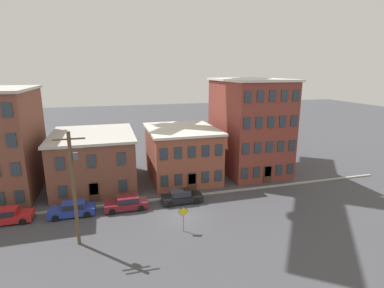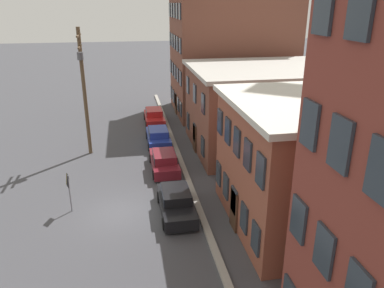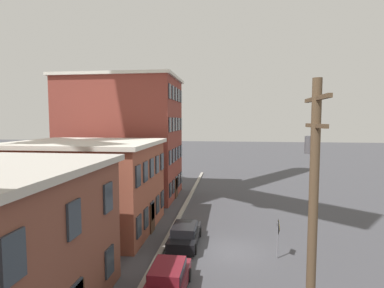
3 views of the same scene
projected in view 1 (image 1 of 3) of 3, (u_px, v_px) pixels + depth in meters
ground_plane at (183, 216)px, 29.97m from camera, size 200.00×200.00×0.00m
kerb_strip at (173, 198)px, 34.15m from camera, size 56.00×0.36×0.16m
apartment_midblock at (94, 159)px, 37.84m from camera, size 9.97×11.95×6.63m
apartment_far at (182, 153)px, 40.14m from camera, size 8.89×10.58×6.84m
apartment_annex at (249, 125)px, 42.94m from camera, size 8.65×12.43×13.10m
car_red at (7, 215)px, 28.57m from camera, size 4.40×1.92×1.43m
car_blue at (73, 209)px, 29.99m from camera, size 4.40×1.92×1.43m
car_maroon at (127, 203)px, 31.32m from camera, size 4.40×1.92×1.43m
car_black at (181, 196)px, 32.91m from camera, size 4.40×1.92×1.43m
caution_sign at (183, 215)px, 26.82m from camera, size 0.97×0.08×2.44m
utility_pole at (74, 183)px, 23.97m from camera, size 2.40×0.44×9.67m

